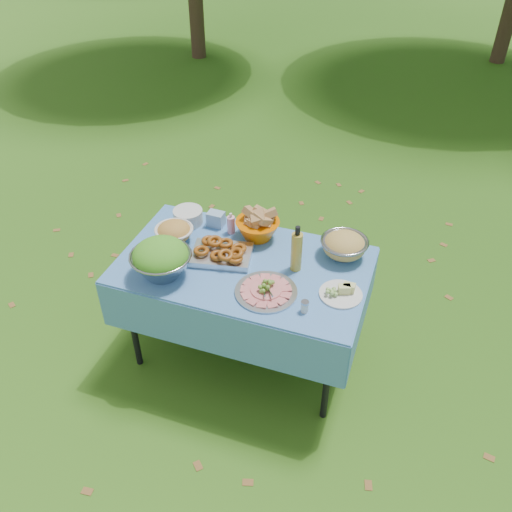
{
  "coord_description": "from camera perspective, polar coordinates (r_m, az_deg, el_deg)",
  "views": [
    {
      "loc": [
        0.9,
        -2.31,
        2.76
      ],
      "look_at": [
        0.08,
        0.0,
        0.84
      ],
      "focal_mm": 38.0,
      "sensor_mm": 36.0,
      "label": 1
    }
  ],
  "objects": [
    {
      "name": "ground",
      "position": [
        3.71,
        -1.19,
        -10.02
      ],
      "size": [
        80.0,
        80.0,
        0.0
      ],
      "primitive_type": "plane",
      "color": "#16380A",
      "rests_on": "ground"
    },
    {
      "name": "wipes_box",
      "position": [
        3.49,
        -4.24,
        3.9
      ],
      "size": [
        0.11,
        0.08,
        0.1
      ],
      "primitive_type": "cube",
      "rotation": [
        0.0,
        0.0,
        -0.04
      ],
      "color": "#87A7CC",
      "rests_on": "picnic_table"
    },
    {
      "name": "picnic_table",
      "position": [
        3.44,
        -1.28,
        -5.77
      ],
      "size": [
        1.46,
        0.86,
        0.76
      ],
      "primitive_type": "cube",
      "color": "#84C8FF",
      "rests_on": "ground"
    },
    {
      "name": "pasta_bowl_steel",
      "position": [
        3.25,
        9.27,
        1.14
      ],
      "size": [
        0.3,
        0.3,
        0.15
      ],
      "primitive_type": null,
      "rotation": [
        0.0,
        0.0,
        0.08
      ],
      "color": "#999AA1",
      "rests_on": "picnic_table"
    },
    {
      "name": "cheese_plate",
      "position": [
        2.99,
        8.95,
        -3.61
      ],
      "size": [
        0.3,
        0.3,
        0.07
      ],
      "primitive_type": "cylinder",
      "rotation": [
        0.0,
        0.0,
        -0.31
      ],
      "color": "silver",
      "rests_on": "picnic_table"
    },
    {
      "name": "bread_bowl",
      "position": [
        3.35,
        0.17,
        3.28
      ],
      "size": [
        0.36,
        0.36,
        0.18
      ],
      "primitive_type": null,
      "rotation": [
        0.0,
        0.0,
        -0.37
      ],
      "color": "#D15D00",
      "rests_on": "picnic_table"
    },
    {
      "name": "sanitizer_bottle",
      "position": [
        3.4,
        -2.65,
        3.49
      ],
      "size": [
        0.06,
        0.06,
        0.14
      ],
      "primitive_type": "cylinder",
      "rotation": [
        0.0,
        0.0,
        -0.17
      ],
      "color": "#F9A0BE",
      "rests_on": "picnic_table"
    },
    {
      "name": "oil_bottle",
      "position": [
        3.07,
        4.3,
        0.81
      ],
      "size": [
        0.07,
        0.07,
        0.3
      ],
      "primitive_type": "cylinder",
      "rotation": [
        0.0,
        0.0,
        -0.13
      ],
      "color": "#AF9733",
      "rests_on": "picnic_table"
    },
    {
      "name": "charcuterie_platter",
      "position": [
        2.97,
        1.07,
        -3.28
      ],
      "size": [
        0.42,
        0.42,
        0.08
      ],
      "primitive_type": "cylinder",
      "rotation": [
        0.0,
        0.0,
        -0.22
      ],
      "color": "#AFB2B7",
      "rests_on": "picnic_table"
    },
    {
      "name": "fried_tray",
      "position": [
        3.21,
        -3.65,
        0.41
      ],
      "size": [
        0.39,
        0.31,
        0.08
      ],
      "primitive_type": "cube",
      "rotation": [
        0.0,
        0.0,
        0.2
      ],
      "color": "silver",
      "rests_on": "picnic_table"
    },
    {
      "name": "shaker",
      "position": [
        2.87,
        5.15,
        -5.31
      ],
      "size": [
        0.05,
        0.05,
        0.07
      ],
      "primitive_type": "cylinder",
      "rotation": [
        0.0,
        0.0,
        -0.26
      ],
      "color": "silver",
      "rests_on": "picnic_table"
    },
    {
      "name": "plate_stack",
      "position": [
        3.53,
        -7.16,
        4.17
      ],
      "size": [
        0.25,
        0.25,
        0.09
      ],
      "primitive_type": "cylinder",
      "rotation": [
        0.0,
        0.0,
        0.38
      ],
      "color": "silver",
      "rests_on": "picnic_table"
    },
    {
      "name": "salad_bowl",
      "position": [
        3.09,
        -9.99,
        -0.29
      ],
      "size": [
        0.45,
        0.45,
        0.23
      ],
      "primitive_type": null,
      "rotation": [
        0.0,
        0.0,
        -0.35
      ],
      "color": "#999AA1",
      "rests_on": "picnic_table"
    },
    {
      "name": "pasta_bowl_white",
      "position": [
        3.37,
        -8.62,
        2.54
      ],
      "size": [
        0.23,
        0.23,
        0.13
      ],
      "primitive_type": null,
      "rotation": [
        0.0,
        0.0,
        -0.01
      ],
      "color": "silver",
      "rests_on": "picnic_table"
    }
  ]
}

